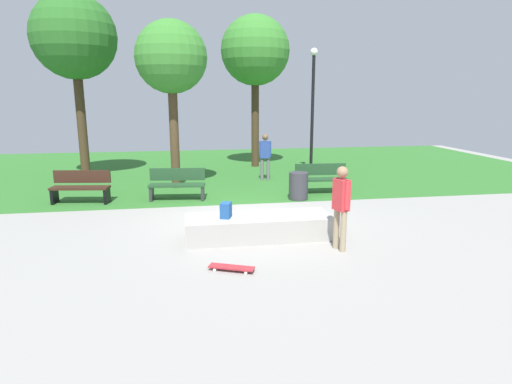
{
  "coord_description": "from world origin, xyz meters",
  "views": [
    {
      "loc": [
        -1.52,
        -10.07,
        2.97
      ],
      "look_at": [
        -0.04,
        -1.15,
        0.93
      ],
      "focal_mm": 30.07,
      "sensor_mm": 36.0,
      "label": 1
    }
  ],
  "objects_px": {
    "lamp_post": "(313,100)",
    "skateboard_by_ledge": "(232,267)",
    "tree_leaning_ash": "(74,38)",
    "trash_bin": "(298,186)",
    "skateboard_spare": "(264,215)",
    "park_bench_near_lamppost": "(177,184)",
    "pedestrian_with_backpack": "(265,153)",
    "backpack_on_ledge": "(226,210)",
    "park_bench_near_path": "(81,186)",
    "tree_young_birch": "(171,59)",
    "tree_broad_elm": "(255,52)",
    "park_bench_by_oak": "(321,178)",
    "skater_performing_trick": "(341,202)",
    "concrete_ledge": "(258,227)"
  },
  "relations": [
    {
      "from": "lamp_post",
      "to": "skateboard_by_ledge",
      "type": "bearing_deg",
      "value": -114.39
    },
    {
      "from": "tree_leaning_ash",
      "to": "lamp_post",
      "type": "bearing_deg",
      "value": -3.27
    },
    {
      "from": "skater_performing_trick",
      "to": "lamp_post",
      "type": "height_order",
      "value": "lamp_post"
    },
    {
      "from": "skateboard_by_ledge",
      "to": "park_bench_by_oak",
      "type": "height_order",
      "value": "park_bench_by_oak"
    },
    {
      "from": "skateboard_by_ledge",
      "to": "tree_leaning_ash",
      "type": "height_order",
      "value": "tree_leaning_ash"
    },
    {
      "from": "skateboard_spare",
      "to": "park_bench_near_lamppost",
      "type": "relative_size",
      "value": 0.5
    },
    {
      "from": "skateboard_spare",
      "to": "pedestrian_with_backpack",
      "type": "relative_size",
      "value": 0.49
    },
    {
      "from": "park_bench_by_oak",
      "to": "tree_broad_elm",
      "type": "distance_m",
      "value": 7.05
    },
    {
      "from": "park_bench_near_path",
      "to": "tree_young_birch",
      "type": "bearing_deg",
      "value": 33.13
    },
    {
      "from": "skateboard_by_ledge",
      "to": "park_bench_near_path",
      "type": "bearing_deg",
      "value": 123.49
    },
    {
      "from": "concrete_ledge",
      "to": "tree_young_birch",
      "type": "height_order",
      "value": "tree_young_birch"
    },
    {
      "from": "park_bench_near_lamppost",
      "to": "lamp_post",
      "type": "height_order",
      "value": "lamp_post"
    },
    {
      "from": "park_bench_by_oak",
      "to": "trash_bin",
      "type": "distance_m",
      "value": 1.14
    },
    {
      "from": "skateboard_by_ledge",
      "to": "pedestrian_with_backpack",
      "type": "height_order",
      "value": "pedestrian_with_backpack"
    },
    {
      "from": "lamp_post",
      "to": "tree_broad_elm",
      "type": "bearing_deg",
      "value": 132.52
    },
    {
      "from": "tree_leaning_ash",
      "to": "pedestrian_with_backpack",
      "type": "distance_m",
      "value": 7.73
    },
    {
      "from": "backpack_on_ledge",
      "to": "tree_young_birch",
      "type": "relative_size",
      "value": 0.06
    },
    {
      "from": "concrete_ledge",
      "to": "skater_performing_trick",
      "type": "height_order",
      "value": "skater_performing_trick"
    },
    {
      "from": "skateboard_by_ledge",
      "to": "skateboard_spare",
      "type": "xyz_separation_m",
      "value": [
        1.15,
        3.19,
        0.0
      ]
    },
    {
      "from": "tree_broad_elm",
      "to": "backpack_on_ledge",
      "type": "bearing_deg",
      "value": -102.92
    },
    {
      "from": "park_bench_by_oak",
      "to": "park_bench_near_path",
      "type": "distance_m",
      "value": 7.08
    },
    {
      "from": "skateboard_spare",
      "to": "lamp_post",
      "type": "height_order",
      "value": "lamp_post"
    },
    {
      "from": "tree_young_birch",
      "to": "lamp_post",
      "type": "height_order",
      "value": "tree_young_birch"
    },
    {
      "from": "skateboard_spare",
      "to": "pedestrian_with_backpack",
      "type": "bearing_deg",
      "value": 78.95
    },
    {
      "from": "park_bench_by_oak",
      "to": "trash_bin",
      "type": "relative_size",
      "value": 2.02
    },
    {
      "from": "park_bench_near_lamppost",
      "to": "tree_leaning_ash",
      "type": "distance_m",
      "value": 6.93
    },
    {
      "from": "pedestrian_with_backpack",
      "to": "skateboard_spare",
      "type": "bearing_deg",
      "value": -101.05
    },
    {
      "from": "tree_young_birch",
      "to": "lamp_post",
      "type": "xyz_separation_m",
      "value": [
        5.17,
        1.84,
        -1.27
      ]
    },
    {
      "from": "backpack_on_ledge",
      "to": "park_bench_near_path",
      "type": "height_order",
      "value": "park_bench_near_path"
    },
    {
      "from": "trash_bin",
      "to": "skateboard_spare",
      "type": "bearing_deg",
      "value": -127.81
    },
    {
      "from": "lamp_post",
      "to": "pedestrian_with_backpack",
      "type": "xyz_separation_m",
      "value": [
        -2.03,
        -1.09,
        -1.83
      ]
    },
    {
      "from": "park_bench_by_oak",
      "to": "tree_leaning_ash",
      "type": "relative_size",
      "value": 0.25
    },
    {
      "from": "park_bench_near_lamppost",
      "to": "tree_broad_elm",
      "type": "xyz_separation_m",
      "value": [
        3.22,
        5.65,
        4.25
      ]
    },
    {
      "from": "park_bench_near_lamppost",
      "to": "pedestrian_with_backpack",
      "type": "height_order",
      "value": "pedestrian_with_backpack"
    },
    {
      "from": "tree_leaning_ash",
      "to": "trash_bin",
      "type": "distance_m",
      "value": 9.45
    },
    {
      "from": "skateboard_spare",
      "to": "park_bench_near_lamppost",
      "type": "distance_m",
      "value": 3.15
    },
    {
      "from": "backpack_on_ledge",
      "to": "lamp_post",
      "type": "distance_m",
      "value": 8.72
    },
    {
      "from": "tree_leaning_ash",
      "to": "tree_broad_elm",
      "type": "distance_m",
      "value": 6.81
    },
    {
      "from": "skater_performing_trick",
      "to": "tree_leaning_ash",
      "type": "distance_m",
      "value": 11.73
    },
    {
      "from": "tree_leaning_ash",
      "to": "park_bench_by_oak",
      "type": "bearing_deg",
      "value": -26.84
    },
    {
      "from": "skateboard_spare",
      "to": "trash_bin",
      "type": "xyz_separation_m",
      "value": [
        1.36,
        1.75,
        0.34
      ]
    },
    {
      "from": "skateboard_by_ledge",
      "to": "park_bench_by_oak",
      "type": "relative_size",
      "value": 0.5
    },
    {
      "from": "backpack_on_ledge",
      "to": "tree_young_birch",
      "type": "bearing_deg",
      "value": 30.29
    },
    {
      "from": "concrete_ledge",
      "to": "tree_young_birch",
      "type": "bearing_deg",
      "value": 108.07
    },
    {
      "from": "tree_broad_elm",
      "to": "lamp_post",
      "type": "bearing_deg",
      "value": -47.48
    },
    {
      "from": "backpack_on_ledge",
      "to": "pedestrian_with_backpack",
      "type": "bearing_deg",
      "value": 1.2
    },
    {
      "from": "tree_broad_elm",
      "to": "pedestrian_with_backpack",
      "type": "relative_size",
      "value": 3.73
    },
    {
      "from": "backpack_on_ledge",
      "to": "park_bench_near_path",
      "type": "relative_size",
      "value": 0.19
    },
    {
      "from": "backpack_on_ledge",
      "to": "tree_young_birch",
      "type": "xyz_separation_m",
      "value": [
        -1.12,
        5.57,
        3.45
      ]
    },
    {
      "from": "pedestrian_with_backpack",
      "to": "tree_leaning_ash",
      "type": "bearing_deg",
      "value": 166.3
    }
  ]
}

